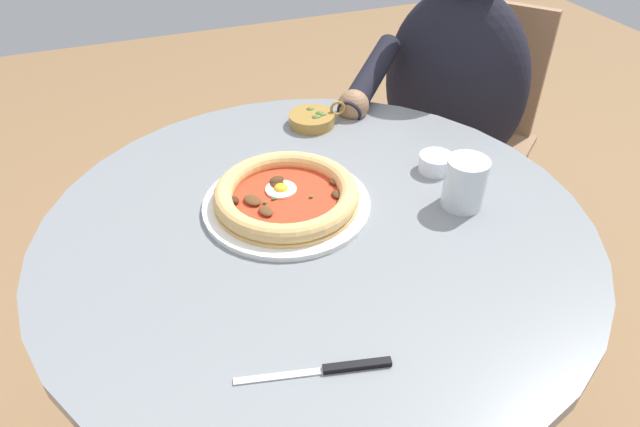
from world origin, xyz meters
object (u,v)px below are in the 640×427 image
object	(u,v)px
dining_table	(317,296)
steak_knife	(337,368)
olive_pan	(313,119)
cafe_chair_diner	(461,124)
ramekin_capers	(436,162)
water_glass	(464,186)
pizza_on_plate	(286,197)
diner_person	(443,154)

from	to	relation	value
dining_table	steak_knife	xyz separation A→B (m)	(-0.08, -0.29, 0.18)
dining_table	steak_knife	world-z (taller)	steak_knife
olive_pan	cafe_chair_diner	xyz separation A→B (m)	(0.53, 0.19, -0.21)
dining_table	ramekin_capers	distance (m)	0.34
water_glass	ramekin_capers	xyz separation A→B (m)	(0.01, 0.11, -0.02)
pizza_on_plate	cafe_chair_diner	distance (m)	0.84
olive_pan	dining_table	bearing A→B (deg)	-109.48
steak_knife	cafe_chair_diner	xyz separation A→B (m)	(0.72, 0.80, -0.20)
dining_table	ramekin_capers	bearing A→B (deg)	14.57
pizza_on_plate	steak_knife	world-z (taller)	pizza_on_plate
diner_person	steak_knife	bearing A→B (deg)	-130.74
steak_knife	ramekin_capers	distance (m)	0.50
pizza_on_plate	cafe_chair_diner	world-z (taller)	cafe_chair_diner
steak_knife	ramekin_capers	xyz separation A→B (m)	(0.35, 0.36, 0.01)
water_glass	steak_knife	xyz separation A→B (m)	(-0.34, -0.25, -0.04)
water_glass	dining_table	bearing A→B (deg)	170.50
dining_table	cafe_chair_diner	bearing A→B (deg)	38.53
water_glass	cafe_chair_diner	size ratio (longest dim) A/B	0.11
ramekin_capers	cafe_chair_diner	distance (m)	0.62
steak_knife	diner_person	distance (m)	0.97
pizza_on_plate	olive_pan	size ratio (longest dim) A/B	2.36
dining_table	olive_pan	xyz separation A→B (m)	(0.11, 0.32, 0.19)
pizza_on_plate	olive_pan	world-z (taller)	olive_pan
water_glass	steak_knife	distance (m)	0.42
ramekin_capers	cafe_chair_diner	xyz separation A→B (m)	(0.37, 0.44, -0.22)
steak_knife	diner_person	bearing A→B (deg)	49.26
dining_table	water_glass	distance (m)	0.34
steak_knife	ramekin_capers	world-z (taller)	ramekin_capers
steak_knife	water_glass	bearing A→B (deg)	36.05
water_glass	ramekin_capers	world-z (taller)	water_glass
ramekin_capers	dining_table	bearing A→B (deg)	-165.43
water_glass	diner_person	bearing A→B (deg)	59.31
diner_person	olive_pan	bearing A→B (deg)	-165.75
pizza_on_plate	ramekin_capers	distance (m)	0.30
ramekin_capers	water_glass	bearing A→B (deg)	-96.25
cafe_chair_diner	diner_person	bearing A→B (deg)	-142.20
diner_person	pizza_on_plate	bearing A→B (deg)	-147.13
pizza_on_plate	water_glass	distance (m)	0.31
ramekin_capers	diner_person	distance (m)	0.51
pizza_on_plate	steak_knife	xyz separation A→B (m)	(-0.05, -0.35, -0.02)
ramekin_capers	olive_pan	bearing A→B (deg)	121.48
dining_table	diner_person	world-z (taller)	diner_person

